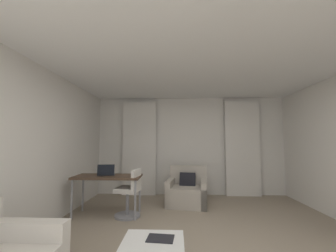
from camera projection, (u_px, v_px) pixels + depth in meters
wall_window at (190, 146)px, 5.68m from camera, size 5.12×0.06×2.60m
wall_left at (14, 149)px, 2.76m from camera, size 0.06×6.12×2.60m
ceiling at (204, 49)px, 2.77m from camera, size 5.12×6.12×0.06m
curtain_left_panel at (139, 148)px, 5.60m from camera, size 0.90×0.06×2.50m
curtain_right_panel at (242, 148)px, 5.49m from camera, size 0.90×0.06×2.50m
armchair at (187, 192)px, 4.68m from camera, size 0.98×0.88×0.84m
desk at (108, 179)px, 4.03m from camera, size 1.27×0.56×0.75m
desk_chair at (130, 195)px, 3.93m from camera, size 0.48×0.48×0.88m
laptop at (107, 173)px, 4.07m from camera, size 0.36×0.29×0.22m
magazine_open at (160, 238)px, 2.19m from camera, size 0.30×0.23×0.01m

